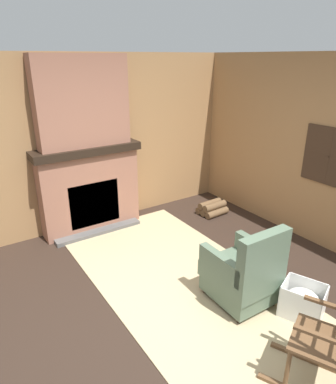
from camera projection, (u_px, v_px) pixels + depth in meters
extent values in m
plane|color=#2D2119|center=(178.00, 312.00, 3.54)|extent=(14.00, 14.00, 0.00)
cube|color=#9E7247|center=(81.00, 145.00, 4.98)|extent=(0.06, 5.48, 2.53)
cube|color=#382619|center=(329.00, 157.00, 4.39)|extent=(0.72, 0.02, 0.75)
cube|color=silver|center=(330.00, 156.00, 4.40)|extent=(0.68, 0.01, 0.71)
cube|color=#382619|center=(329.00, 157.00, 4.39)|extent=(0.02, 0.02, 0.71)
cube|color=#382619|center=(329.00, 157.00, 4.39)|extent=(0.68, 0.02, 0.02)
cube|color=#93604C|center=(90.00, 192.00, 5.08)|extent=(0.32, 1.45, 1.18)
cube|color=black|center=(94.00, 203.00, 5.04)|extent=(0.08, 0.75, 0.66)
cube|color=#565451|center=(99.00, 232.00, 5.10)|extent=(0.16, 1.30, 0.06)
cube|color=black|center=(86.00, 150.00, 4.85)|extent=(0.42, 1.55, 0.11)
cube|color=#93604C|center=(82.00, 102.00, 4.60)|extent=(0.28, 1.27, 1.22)
cube|color=tan|center=(186.00, 283.00, 3.98)|extent=(3.74, 1.80, 0.01)
cube|color=#516651|center=(239.00, 285.00, 3.67)|extent=(0.67, 0.58, 0.24)
cube|color=#516651|center=(240.00, 274.00, 3.61)|extent=(0.70, 0.62, 0.18)
cube|color=#516651|center=(263.00, 258.00, 3.26)|extent=(0.13, 0.60, 0.52)
cube|color=#516651|center=(221.00, 265.00, 3.43)|extent=(0.62, 0.11, 0.20)
cube|color=#516651|center=(257.00, 250.00, 3.68)|extent=(0.62, 0.11, 0.20)
cylinder|color=#332319|center=(205.00, 291.00, 3.82)|extent=(0.05, 0.05, 0.06)
cylinder|color=#332319|center=(237.00, 277.00, 4.06)|extent=(0.05, 0.05, 0.06)
cylinder|color=#332319|center=(239.00, 320.00, 3.39)|extent=(0.05, 0.05, 0.06)
cylinder|color=#332319|center=(273.00, 303.00, 3.63)|extent=(0.05, 0.05, 0.06)
cube|color=brown|center=(318.00, 363.00, 2.92)|extent=(0.74, 0.37, 0.04)
cylinder|color=brown|center=(288.00, 368.00, 2.63)|extent=(0.05, 0.05, 0.38)
cylinder|color=brown|center=(299.00, 336.00, 2.93)|extent=(0.05, 0.05, 0.38)
cube|color=brown|center=(322.00, 341.00, 2.62)|extent=(0.59, 0.59, 0.02)
cube|color=brown|center=(322.00, 337.00, 2.39)|extent=(0.37, 0.20, 0.02)
cube|color=brown|center=(330.00, 305.00, 2.69)|extent=(0.37, 0.20, 0.02)
cylinder|color=brown|center=(207.00, 208.00, 5.83)|extent=(0.14, 0.44, 0.12)
cylinder|color=brown|center=(212.00, 210.00, 5.75)|extent=(0.14, 0.44, 0.12)
cylinder|color=brown|center=(217.00, 213.00, 5.66)|extent=(0.14, 0.44, 0.12)
cylinder|color=brown|center=(210.00, 204.00, 5.75)|extent=(0.14, 0.44, 0.12)
cylinder|color=brown|center=(215.00, 206.00, 5.66)|extent=(0.14, 0.44, 0.12)
cube|color=white|center=(300.00, 315.00, 3.50)|extent=(0.49, 0.45, 0.01)
cube|color=white|center=(323.00, 309.00, 3.33)|extent=(0.13, 0.31, 0.36)
cube|color=white|center=(283.00, 294.00, 3.54)|extent=(0.13, 0.31, 0.36)
cube|color=white|center=(307.00, 293.00, 3.56)|extent=(0.38, 0.16, 0.36)
cube|color=white|center=(298.00, 310.00, 3.31)|extent=(0.38, 0.16, 0.36)
ellipsoid|color=white|center=(303.00, 300.00, 3.43)|extent=(0.39, 0.36, 0.21)
ellipsoid|color=#99B29E|center=(50.00, 147.00, 4.58)|extent=(0.09, 0.09, 0.09)
cylinder|color=white|center=(49.00, 138.00, 4.54)|extent=(0.05, 0.05, 0.16)
cube|color=gray|center=(116.00, 137.00, 5.08)|extent=(0.15, 0.24, 0.13)
cube|color=silver|center=(118.00, 137.00, 5.01)|extent=(0.01, 0.04, 0.02)
cylinder|color=red|center=(84.00, 136.00, 4.82)|extent=(0.07, 0.28, 0.28)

